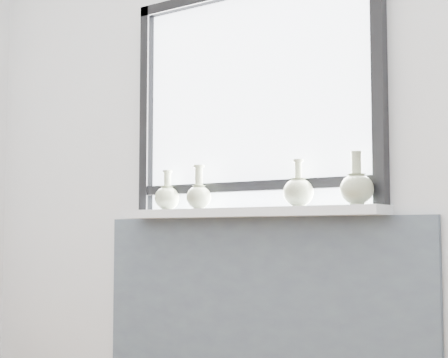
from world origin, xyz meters
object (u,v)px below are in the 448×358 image
Objects in this scene: vase_b at (199,195)px; vase_c at (298,191)px; windowsill at (244,213)px; vase_a at (167,197)px; vase_d at (357,187)px.

vase_c is (0.51, 0.03, 0.00)m from vase_b.
vase_b is (-0.24, -0.02, 0.09)m from windowsill.
vase_c is at bearing -0.10° from vase_a.
vase_b is at bearing -175.21° from windowsill.
windowsill is at bearing 4.79° from vase_b.
vase_b reaches higher than windowsill.
windowsill is 6.13× the size of vase_d.
vase_c is at bearing 1.62° from windowsill.
vase_d is (0.28, -0.03, 0.00)m from vase_c.
vase_c reaches higher than windowsill.
vase_d is at bearing -2.70° from windowsill.
vase_c is (0.72, -0.00, 0.00)m from vase_a.
windowsill is 6.49× the size of vase_c.
vase_c is 0.28m from vase_d.
vase_a is 1.01m from vase_d.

